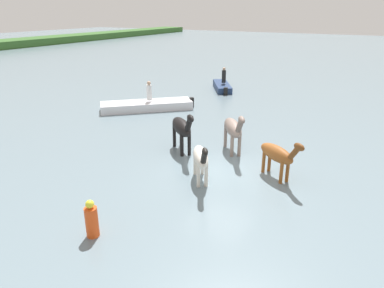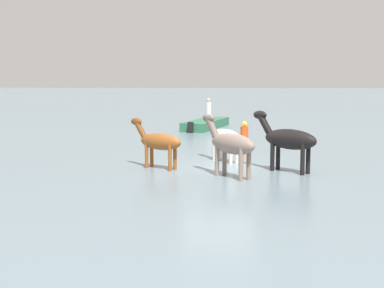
# 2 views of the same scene
# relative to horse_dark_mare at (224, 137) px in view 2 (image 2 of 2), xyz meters

# --- Properties ---
(ground_plane) EXTENTS (172.19, 172.19, 0.00)m
(ground_plane) POSITION_rel_horse_dark_mare_xyz_m (1.37, -0.22, -0.95)
(ground_plane) COLOR slate
(horse_dark_mare) EXTENTS (2.01, 1.55, 1.72)m
(horse_dark_mare) POSITION_rel_horse_dark_mare_xyz_m (0.00, 0.00, 0.00)
(horse_dark_mare) COLOR silver
(horse_dark_mare) RESTS_ON ground_plane
(horse_mid_herd) EXTENTS (2.29, 1.88, 2.00)m
(horse_mid_herd) POSITION_rel_horse_dark_mare_xyz_m (3.24, 0.10, 0.16)
(horse_mid_herd) COLOR gray
(horse_mid_herd) RESTS_ON ground_plane
(horse_pinto_flank) EXTENTS (2.08, 2.20, 2.04)m
(horse_pinto_flank) POSITION_rel_horse_dark_mare_xyz_m (2.20, 2.09, 0.18)
(horse_pinto_flank) COLOR black
(horse_pinto_flank) RESTS_ON ground_plane
(horse_chestnut_trailing) EXTENTS (1.57, 2.04, 1.75)m
(horse_chestnut_trailing) POSITION_rel_horse_dark_mare_xyz_m (1.64, -2.36, 0.01)
(horse_chestnut_trailing) COLOR brown
(horse_chestnut_trailing) RESTS_ON ground_plane
(boat_skiff_near) EXTENTS (5.19, 2.93, 0.75)m
(boat_skiff_near) POSITION_rel_horse_dark_mare_xyz_m (-12.30, -0.69, -0.77)
(boat_skiff_near) COLOR #2D6B4C
(boat_skiff_near) RESTS_ON ground_plane
(person_boatman_standing) EXTENTS (0.32, 0.32, 1.19)m
(person_boatman_standing) POSITION_rel_horse_dark_mare_xyz_m (-12.29, -0.51, 0.20)
(person_boatman_standing) COLOR silver
(person_boatman_standing) RESTS_ON boat_skiff_near
(buoy_channel_marker) EXTENTS (0.36, 0.36, 1.14)m
(buoy_channel_marker) POSITION_rel_horse_dark_mare_xyz_m (-4.47, 1.07, -0.44)
(buoy_channel_marker) COLOR #E54C19
(buoy_channel_marker) RESTS_ON ground_plane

